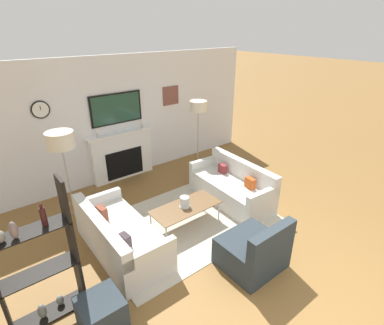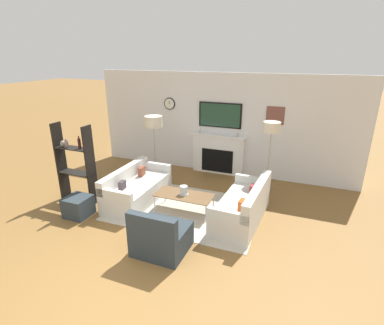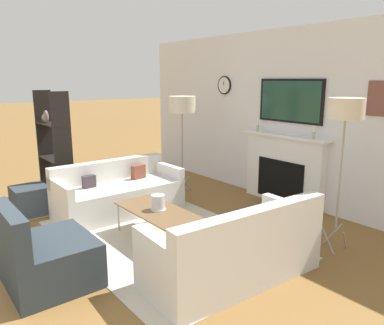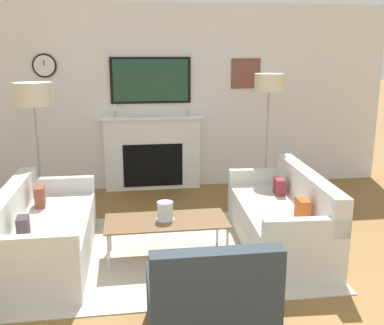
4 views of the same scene
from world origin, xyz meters
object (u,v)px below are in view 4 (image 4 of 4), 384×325
Objects in this scene: floor_lamp_left at (33,96)px; floor_lamp_right at (269,85)px; couch_right at (282,220)px; couch_left at (43,234)px; hurricane_candle at (165,212)px; armchair at (209,306)px; coffee_table at (166,222)px.

floor_lamp_right is at bearing 0.00° from floor_lamp_left.
couch_right is 3.25m from floor_lamp_left.
floor_lamp_left is (-0.25, 1.38, 1.23)m from couch_left.
floor_lamp_right is at bearing 44.37° from hurricane_candle.
couch_left is 9.70× the size of hurricane_candle.
armchair is at bearing -60.39° from floor_lamp_left.
armchair is 1.43m from hurricane_candle.
hurricane_candle is 0.11× the size of floor_lamp_left.
couch_left is 1.03× the size of floor_lamp_right.
couch_right is at bearing -100.19° from floor_lamp_right.
floor_lamp_left is at bearing 100.36° from couch_left.
coffee_table is at bearing -58.82° from hurricane_candle.
armchair is at bearing -114.55° from floor_lamp_right.
hurricane_candle is 0.11× the size of floor_lamp_right.
couch_right is at bearing -0.09° from couch_left.
coffee_table is at bearing -4.42° from couch_left.
floor_lamp_left is at bearing 180.00° from floor_lamp_right.
couch_right is 1.04× the size of floor_lamp_right.
couch_right is at bearing 4.15° from coffee_table.
coffee_table is 0.11m from hurricane_candle.
coffee_table is 0.73× the size of floor_lamp_left.
floor_lamp_left reaches higher than couch_left.
hurricane_candle is (1.19, -0.08, 0.20)m from couch_left.
couch_right is 1.82m from armchair.
couch_left is 1.21m from coffee_table.
couch_right is 1.09× the size of floor_lamp_left.
hurricane_candle is (-0.18, 1.40, 0.20)m from armchair.
floor_lamp_right is at bearing 79.81° from couch_right.
hurricane_candle is 2.36m from floor_lamp_right.
couch_left is 1.08× the size of floor_lamp_left.
coffee_table is at bearing -135.14° from floor_lamp_right.
floor_lamp_left is (-1.62, 2.86, 1.23)m from armchair.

